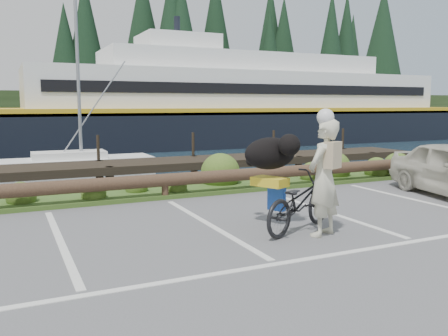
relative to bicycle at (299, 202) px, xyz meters
The scene contains 7 objects.
ground 1.66m from the bicycle, 142.89° to the right, with size 72.00×72.00×0.00m, color #535356.
harbor_backdrop 77.57m from the bicycle, 90.65° to the left, with size 170.00×160.00×30.00m.
vegetation_strip 4.55m from the bicycle, 106.18° to the left, with size 34.00×1.60×0.10m, color #3D5B21.
log_rail 3.89m from the bicycle, 109.07° to the left, with size 32.00×0.30×0.60m, color #443021, non-canonical shape.
bicycle is the anchor object (origin of this frame).
cyclist 0.65m from the bicycle, 65.10° to the right, with size 0.72×0.47×1.96m, color beige.
dog 1.02m from the bicycle, 114.90° to the left, with size 1.00×0.49×0.58m, color black.
Camera 1 is at (-3.32, -5.81, 2.19)m, focal length 38.00 mm.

